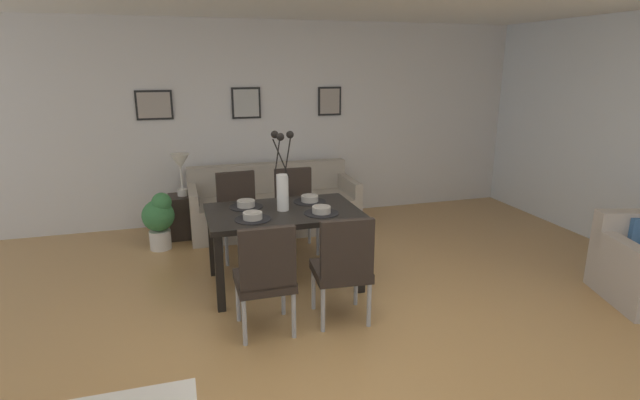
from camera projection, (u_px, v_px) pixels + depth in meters
ground_plane at (344, 334)px, 3.85m from camera, size 9.00×9.00×0.00m
back_wall_panel at (264, 123)px, 6.50m from camera, size 9.00×0.10×2.60m
dining_table at (283, 219)px, 4.58m from camera, size 1.40×0.89×0.74m
dining_chair_near_left at (266, 274)px, 3.72m from camera, size 0.44×0.44×0.92m
dining_chair_near_right at (239, 211)px, 5.33m from camera, size 0.47×0.47×0.92m
dining_chair_far_left at (343, 264)px, 3.90m from camera, size 0.47×0.47×0.92m
dining_chair_far_right at (295, 206)px, 5.51m from camera, size 0.45×0.45×0.92m
centerpiece_vase at (282, 181)px, 4.48m from camera, size 0.21×0.23×0.73m
placemat_near_left at (253, 219)px, 4.28m from camera, size 0.32×0.32×0.01m
bowl_near_left at (253, 215)px, 4.27m from camera, size 0.17×0.17×0.07m
placemat_near_right at (246, 207)px, 4.65m from camera, size 0.32×0.32×0.01m
bowl_near_right at (246, 203)px, 4.64m from camera, size 0.17×0.17×0.07m
placemat_far_left at (321, 213)px, 4.46m from camera, size 0.32×0.32×0.01m
bowl_far_left at (321, 209)px, 4.45m from camera, size 0.17×0.17×0.07m
placemat_far_right at (310, 202)px, 4.83m from camera, size 0.32×0.32×0.01m
bowl_far_right at (310, 198)px, 4.82m from camera, size 0.17×0.17×0.07m
sofa at (273, 208)px, 6.26m from camera, size 2.09×0.84×0.80m
side_table at (184, 216)px, 5.97m from camera, size 0.36×0.36×0.52m
table_lamp at (180, 165)px, 5.80m from camera, size 0.22×0.22×0.51m
framed_picture_left at (154, 105)px, 5.98m from camera, size 0.44×0.03×0.36m
framed_picture_center at (246, 103)px, 6.29m from camera, size 0.37×0.03×0.40m
framed_picture_right at (330, 101)px, 6.61m from camera, size 0.32×0.03×0.38m
potted_plant at (159, 218)px, 5.53m from camera, size 0.36×0.36×0.67m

